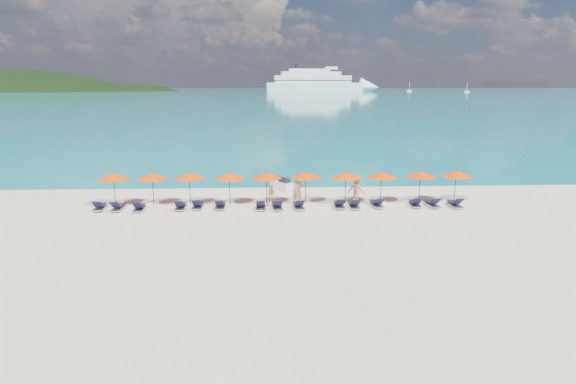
{
  "coord_description": "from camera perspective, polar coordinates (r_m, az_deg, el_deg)",
  "views": [
    {
      "loc": [
        -1.35,
        -27.53,
        8.07
      ],
      "look_at": [
        0.0,
        3.0,
        1.2
      ],
      "focal_mm": 30.0,
      "sensor_mm": 36.0,
      "label": 1
    }
  ],
  "objects": [
    {
      "name": "sea",
      "position": [
        687.58,
        -2.48,
        11.98
      ],
      "size": [
        1600.0,
        1300.0,
        0.01
      ],
      "primitive_type": "cube",
      "color": "#1FA9B2",
      "rests_on": "ground"
    },
    {
      "name": "ground",
      "position": [
        28.72,
        0.27,
        -3.65
      ],
      "size": [
        1400.0,
        1400.0,
        0.0
      ],
      "primitive_type": "plane",
      "color": "beige"
    },
    {
      "name": "lounger_11",
      "position": [
        32.82,
        10.47,
        -1.36
      ],
      "size": [
        0.74,
        1.74,
        0.66
      ],
      "rotation": [
        0.0,
        0.0,
        0.07
      ],
      "color": "silver",
      "rests_on": "ground"
    },
    {
      "name": "lounger_13",
      "position": [
        33.74,
        16.73,
        -1.3
      ],
      "size": [
        0.78,
        1.75,
        0.66
      ],
      "rotation": [
        0.0,
        0.0,
        0.1
      ],
      "color": "silver",
      "rests_on": "ground"
    },
    {
      "name": "lounger_12",
      "position": [
        33.46,
        14.82,
        -1.3
      ],
      "size": [
        0.76,
        1.75,
        0.66
      ],
      "rotation": [
        0.0,
        0.0,
        -0.08
      ],
      "color": "silver",
      "rests_on": "ground"
    },
    {
      "name": "umbrella_2",
      "position": [
        33.21,
        -11.63,
        1.91
      ],
      "size": [
        2.1,
        2.1,
        2.28
      ],
      "color": "black",
      "rests_on": "ground"
    },
    {
      "name": "headland_main",
      "position": [
        642.96,
        -30.45,
        6.83
      ],
      "size": [
        374.0,
        242.0,
        126.5
      ],
      "color": "black",
      "rests_on": "ground"
    },
    {
      "name": "lounger_3",
      "position": [
        32.38,
        -12.61,
        -1.64
      ],
      "size": [
        0.64,
        1.71,
        0.66
      ],
      "rotation": [
        0.0,
        0.0,
        0.01
      ],
      "color": "silver",
      "rests_on": "ground"
    },
    {
      "name": "beachgoer_c",
      "position": [
        33.48,
        8.09,
        0.25
      ],
      "size": [
        1.34,
        1.04,
        1.88
      ],
      "primitive_type": "imported",
      "rotation": [
        0.0,
        0.0,
        2.69
      ],
      "color": "tan",
      "rests_on": "ground"
    },
    {
      "name": "umbrella_8",
      "position": [
        34.38,
        15.43,
        2.07
      ],
      "size": [
        2.1,
        2.1,
        2.28
      ],
      "color": "black",
      "rests_on": "ground"
    },
    {
      "name": "sailboat_near",
      "position": [
        536.59,
        20.44,
        11.13
      ],
      "size": [
        5.33,
        1.78,
        9.78
      ],
      "color": "white",
      "rests_on": "ground"
    },
    {
      "name": "lounger_9",
      "position": [
        32.19,
        6.09,
        -1.49
      ],
      "size": [
        0.63,
        1.71,
        0.66
      ],
      "rotation": [
        0.0,
        0.0,
        0.01
      ],
      "color": "silver",
      "rests_on": "ground"
    },
    {
      "name": "lounger_4",
      "position": [
        32.4,
        -10.65,
        -1.55
      ],
      "size": [
        0.63,
        1.7,
        0.66
      ],
      "rotation": [
        0.0,
        0.0,
        -0.01
      ],
      "color": "silver",
      "rests_on": "ground"
    },
    {
      "name": "beachgoer_a",
      "position": [
        32.79,
        1.14,
        0.18
      ],
      "size": [
        0.72,
        0.48,
        1.96
      ],
      "primitive_type": "imported",
      "rotation": [
        0.0,
        0.0,
        0.01
      ],
      "color": "tan",
      "rests_on": "ground"
    },
    {
      "name": "sailboat_far",
      "position": [
        578.96,
        14.18,
        11.59
      ],
      "size": [
        5.46,
        1.82,
        10.01
      ],
      "color": "white",
      "rests_on": "ground"
    },
    {
      "name": "beachgoer_b",
      "position": [
        32.31,
        -1.97,
        -0.44
      ],
      "size": [
        0.72,
        0.42,
        1.49
      ],
      "primitive_type": "imported",
      "rotation": [
        0.0,
        0.0,
        0.0
      ],
      "color": "tan",
      "rests_on": "ground"
    },
    {
      "name": "umbrella_6",
      "position": [
        33.04,
        6.86,
        2.02
      ],
      "size": [
        2.1,
        2.1,
        2.28
      ],
      "color": "black",
      "rests_on": "ground"
    },
    {
      "name": "umbrella_7",
      "position": [
        33.51,
        11.03,
        2.03
      ],
      "size": [
        2.1,
        2.1,
        2.28
      ],
      "color": "black",
      "rests_on": "ground"
    },
    {
      "name": "cruise_ship",
      "position": [
        548.46,
        4.3,
        12.74
      ],
      "size": [
        127.53,
        29.34,
        35.19
      ],
      "rotation": [
        0.0,
        0.0,
        0.07
      ],
      "color": "white",
      "rests_on": "ground"
    },
    {
      "name": "umbrella_1",
      "position": [
        33.7,
        -15.79,
        1.84
      ],
      "size": [
        2.1,
        2.1,
        2.28
      ],
      "color": "black",
      "rests_on": "ground"
    },
    {
      "name": "lounger_7",
      "position": [
        31.7,
        -1.29,
        -1.64
      ],
      "size": [
        0.72,
        1.74,
        0.66
      ],
      "rotation": [
        0.0,
        0.0,
        0.06
      ],
      "color": "silver",
      "rests_on": "ground"
    },
    {
      "name": "umbrella_9",
      "position": [
        35.29,
        19.3,
        2.08
      ],
      "size": [
        2.1,
        2.1,
        2.28
      ],
      "color": "black",
      "rests_on": "ground"
    },
    {
      "name": "umbrella_0",
      "position": [
        34.31,
        -20.01,
        1.74
      ],
      "size": [
        2.1,
        2.1,
        2.28
      ],
      "color": "black",
      "rests_on": "ground"
    },
    {
      "name": "umbrella_3",
      "position": [
        32.74,
        -6.96,
        1.92
      ],
      "size": [
        2.1,
        2.1,
        2.28
      ],
      "color": "black",
      "rests_on": "ground"
    },
    {
      "name": "lounger_10",
      "position": [
        32.25,
        7.86,
        -1.51
      ],
      "size": [
        0.64,
        1.71,
        0.66
      ],
      "rotation": [
        0.0,
        0.0,
        -0.01
      ],
      "color": "silver",
      "rests_on": "ground"
    },
    {
      "name": "lounger_8",
      "position": [
        31.77,
        1.27,
        -1.61
      ],
      "size": [
        0.77,
        1.75,
        0.66
      ],
      "rotation": [
        0.0,
        0.0,
        0.09
      ],
      "color": "silver",
      "rests_on": "ground"
    },
    {
      "name": "jetski",
      "position": [
        37.8,
        -0.59,
        0.89
      ],
      "size": [
        2.04,
        2.54,
        0.86
      ],
      "rotation": [
        0.0,
        0.0,
        0.55
      ],
      "color": "silver",
      "rests_on": "ground"
    },
    {
      "name": "lounger_6",
      "position": [
        31.71,
        -3.26,
        -1.65
      ],
      "size": [
        0.63,
        1.71,
        0.66
      ],
      "rotation": [
        0.0,
        0.0,
        0.01
      ],
      "color": "silver",
      "rests_on": "ground"
    },
    {
      "name": "lounger_14",
      "position": [
        34.11,
        19.15,
        -1.32
      ],
      "size": [
        0.68,
        1.72,
        0.66
      ],
      "rotation": [
        0.0,
        0.0,
        0.04
      ],
      "color": "silver",
      "rests_on": "ground"
    },
    {
      "name": "umbrella_4",
      "position": [
        32.71,
        -2.57,
        1.99
      ],
      "size": [
        2.1,
        2.1,
        2.28
      ],
      "color": "black",
      "rests_on": "ground"
    },
    {
      "name": "lounger_1",
      "position": [
        33.3,
        -19.53,
        -1.68
      ],
      "size": [
        0.68,
        1.72,
        0.66
      ],
      "rotation": [
        0.0,
        0.0,
        -0.04
      ],
      "color": "silver",
      "rests_on": "ground"
    },
    {
      "name": "lounger_2",
      "position": [
        32.77,
        -17.22,
        -1.74
      ],
      "size": [
        0.71,
        1.73,
        0.66
      ],
      "rotation": [
        0.0,
        0.0,
        0.05
      ],
      "color": "silver",
      "rests_on": "ground"
    },
    {
      "name": "headland_small",
      "position": [
        607.57,
        -16.87,
        8.06
      ],
      "size": [
        162.0,
        126.0,
        85.5
      ],
      "color": "black",
      "rests_on": "ground"
    },
    {
      "name": "lounger_0",
      "position": [
        33.82,
        -21.42,
        -1.62
      ],
      "size": [
        0.77,
        1.75,
        0.66
      ],
      "rotation": [
        0.0,
        0.0,
        0.09
      ],
      "color": "silver",
      "rests_on": "ground"
    },
    {
      "name": "lounger_5",
      "position": [
        32.14,
        -8.04,
        -1.57
      ],
      "size": [
        0.62,
        1.7,
        0.66
      ],
      "rotation": [
        0.0,
        0.0,
        -0.0
      ],
      "color": "silver",
      "rests_on": "ground"
    },
    {
      "name": "umbrella_5",
      "position": [
        32.93,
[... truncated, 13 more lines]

